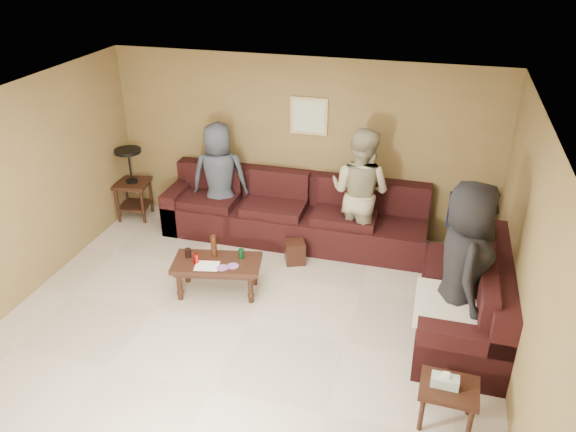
# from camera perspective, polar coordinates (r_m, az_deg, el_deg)

# --- Properties ---
(room) EXTENTS (5.60, 5.50, 2.50)m
(room) POSITION_cam_1_polar(r_m,az_deg,el_deg) (5.60, -4.77, 2.44)
(room) COLOR beige
(room) RESTS_ON ground
(sectional_sofa) EXTENTS (4.65, 2.90, 0.97)m
(sectional_sofa) POSITION_cam_1_polar(r_m,az_deg,el_deg) (7.35, 5.63, -2.88)
(sectional_sofa) COLOR black
(sectional_sofa) RESTS_ON ground
(coffee_table) EXTENTS (1.13, 0.72, 0.72)m
(coffee_table) POSITION_cam_1_polar(r_m,az_deg,el_deg) (6.84, -7.25, -5.03)
(coffee_table) COLOR #331911
(coffee_table) RESTS_ON ground
(end_table_left) EXTENTS (0.56, 0.56, 1.10)m
(end_table_left) POSITION_cam_1_polar(r_m,az_deg,el_deg) (8.77, -15.56, 3.32)
(end_table_left) COLOR #331911
(end_table_left) RESTS_ON ground
(side_table_right) EXTENTS (0.53, 0.44, 0.57)m
(side_table_right) POSITION_cam_1_polar(r_m,az_deg,el_deg) (5.37, 15.94, -16.69)
(side_table_right) COLOR #331911
(side_table_right) RESTS_ON ground
(waste_bin) EXTENTS (0.33, 0.33, 0.30)m
(waste_bin) POSITION_cam_1_polar(r_m,az_deg,el_deg) (7.48, 0.72, -3.67)
(waste_bin) COLOR #331911
(waste_bin) RESTS_ON ground
(wall_art) EXTENTS (0.52, 0.04, 0.52)m
(wall_art) POSITION_cam_1_polar(r_m,az_deg,el_deg) (7.78, 2.13, 10.10)
(wall_art) COLOR tan
(wall_art) RESTS_ON ground
(person_left) EXTENTS (0.91, 0.71, 1.63)m
(person_left) POSITION_cam_1_polar(r_m,az_deg,el_deg) (8.05, -6.96, 3.80)
(person_left) COLOR #333A47
(person_left) RESTS_ON ground
(person_middle) EXTENTS (1.03, 0.92, 1.77)m
(person_middle) POSITION_cam_1_polar(r_m,az_deg,el_deg) (7.46, 7.31, 2.40)
(person_middle) COLOR tan
(person_middle) RESTS_ON ground
(person_right) EXTENTS (0.66, 0.96, 1.86)m
(person_right) POSITION_cam_1_polar(r_m,az_deg,el_deg) (6.02, 17.42, -4.89)
(person_right) COLOR black
(person_right) RESTS_ON ground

